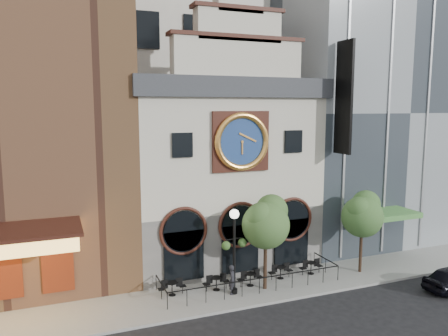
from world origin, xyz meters
name	(u,v)px	position (x,y,z in m)	size (l,w,h in m)	color
ground	(269,305)	(0.00, 0.00, 0.00)	(120.00, 120.00, 0.00)	black
sidewalk	(250,286)	(0.00, 2.50, 0.07)	(44.00, 5.00, 0.15)	gray
clock_building	(218,165)	(0.00, 7.82, 6.69)	(12.60, 8.78, 18.65)	#605E5B
theater_building	(3,73)	(-13.00, 9.96, 12.60)	(14.00, 15.60, 25.00)	brown
retail_building	(355,112)	(12.99, 9.99, 10.14)	(14.00, 14.40, 20.00)	gray
office_tower	(170,1)	(0.00, 20.00, 20.00)	(20.00, 16.00, 40.00)	silver
cafe_railing	(250,278)	(0.00, 2.50, 0.60)	(10.60, 2.60, 0.90)	black
bistro_0	(172,287)	(-4.63, 2.79, 0.61)	(1.58, 0.68, 0.90)	black
bistro_1	(216,282)	(-2.08, 2.54, 0.61)	(1.58, 0.68, 0.90)	black
bistro_2	(250,278)	(-0.01, 2.39, 0.61)	(1.58, 0.68, 0.90)	black
bistro_3	(281,271)	(2.18, 2.70, 0.61)	(1.58, 0.68, 0.90)	black
bistro_4	(311,267)	(4.33, 2.67, 0.61)	(1.58, 0.68, 0.90)	black
pedestrian	(232,279)	(-1.41, 1.75, 0.99)	(0.61, 0.40, 1.67)	black
lamppost	(234,242)	(-1.30, 1.77, 3.15)	(1.54, 0.65, 4.86)	black
tree_left	(266,221)	(0.67, 1.77, 4.15)	(2.83, 2.73, 5.46)	#382619
tree_right	(363,213)	(7.50, 1.88, 3.96)	(2.70, 2.60, 5.20)	#382619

